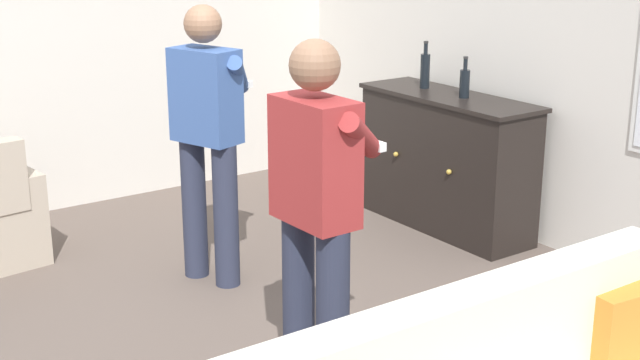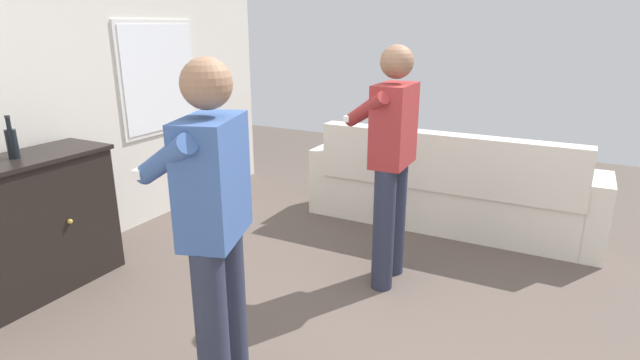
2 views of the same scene
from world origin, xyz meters
TOP-DOWN VIEW (x-y plane):
  - ground at (0.00, 0.00)m, footprint 10.40×10.40m
  - wall_back_with_window at (0.03, 2.66)m, footprint 5.20×0.15m
  - couch at (1.96, 0.04)m, footprint 0.57×2.59m
  - sideboard_cabinet at (-0.61, 2.30)m, footprint 1.42×0.49m
  - bottle_liquor_amber at (-0.48, 2.31)m, footprint 0.07×0.07m
  - person_standing_left at (-0.72, 0.48)m, footprint 0.53×0.52m
  - person_standing_right at (0.81, 0.18)m, footprint 0.56×0.48m

SIDE VIEW (x-z plane):
  - ground at x=0.00m, z-range 0.00..0.00m
  - couch at x=1.96m, z-range -0.11..0.81m
  - sideboard_cabinet at x=-0.61m, z-range 0.00..0.97m
  - person_standing_left at x=-0.72m, z-range 0.10..1.78m
  - person_standing_right at x=0.81m, z-range 0.10..1.78m
  - bottle_liquor_amber at x=-0.48m, z-range 0.93..1.21m
  - wall_back_with_window at x=0.03m, z-range 0.00..2.80m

